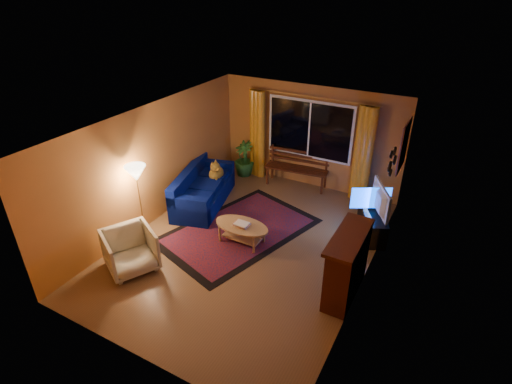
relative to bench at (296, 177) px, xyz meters
The scene contains 22 objects.
floor 2.77m from the bench, 86.07° to the right, with size 4.50×6.00×0.02m, color brown.
ceiling 3.58m from the bench, 86.07° to the right, with size 4.50×6.00×0.02m, color white.
wall_back 1.07m from the bench, 53.97° to the left, with size 4.50×0.02×2.50m, color #B47031.
wall_left 3.59m from the bench, 126.98° to the right, with size 0.02×6.00×2.50m, color #B47031.
wall_right 3.82m from the bench, 48.31° to the right, with size 0.02×6.00×2.50m, color #B47031.
window 1.25m from the bench, 45.88° to the left, with size 2.00×0.02×1.30m, color black.
curtain_rod 2.03m from the bench, 38.42° to the left, with size 0.03×0.03×3.20m, color #BF8C3F.
curtain_left 1.47m from the bench, behind, with size 0.36×0.36×2.24m, color orange.
curtain_right 1.78m from the bench, ahead, with size 0.36×0.36×2.24m, color orange.
bench is the anchor object (origin of this frame).
potted_plant 1.48m from the bench, behind, with size 0.52×0.52×0.92m, color #235B1E.
sofa 2.37m from the bench, 129.81° to the right, with size 0.88×2.06×0.83m, color #020B49.
dog 2.04m from the bench, 137.24° to the right, with size 0.32×0.44×0.48m, color olive, non-canonical shape.
armchair 4.55m from the bench, 106.90° to the right, with size 0.83×0.77×0.85m, color beige.
floor_lamp 3.97m from the bench, 117.15° to the right, with size 0.27×0.27×1.59m, color #BF8C3F.
rug 2.44m from the bench, 95.55° to the right, with size 1.98×3.12×0.02m, color maroon.
coffee_table 2.73m from the bench, 89.57° to the right, with size 1.13×1.13×0.41m, color #AB7F4D.
tv_console 2.48m from the bench, 28.20° to the right, with size 0.41×1.22×0.51m, color black.
television 2.55m from the bench, 28.20° to the right, with size 1.00×0.13×0.57m, color black.
fireplace 3.88m from the bench, 54.59° to the right, with size 0.40×1.20×1.10m, color maroon.
mirror_cluster 3.21m from the bench, 31.15° to the right, with size 0.06×0.60×0.56m, color black, non-canonical shape.
painting 2.81m from the bench, ahead, with size 0.04×0.76×0.96m, color #DD4F29.
Camera 1 is at (3.17, -5.54, 4.71)m, focal length 28.00 mm.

